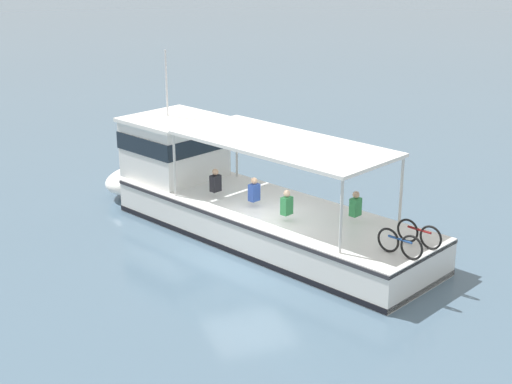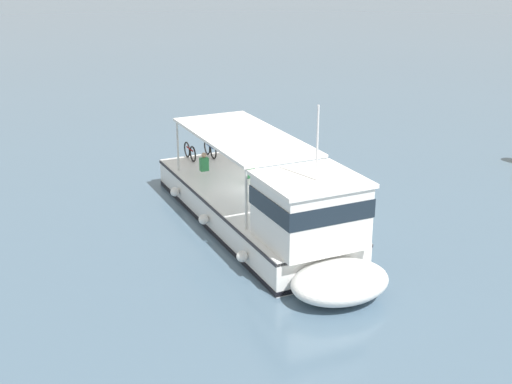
{
  "view_description": "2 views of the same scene",
  "coord_description": "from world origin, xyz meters",
  "views": [
    {
      "loc": [
        -18.89,
        6.67,
        8.86
      ],
      "look_at": [
        1.49,
        -0.75,
        1.4
      ],
      "focal_mm": 52.58,
      "sensor_mm": 36.0,
      "label": 1
    },
    {
      "loc": [
        23.79,
        -0.31,
        9.52
      ],
      "look_at": [
        1.49,
        -0.75,
        1.4
      ],
      "focal_mm": 47.95,
      "sensor_mm": 36.0,
      "label": 2
    }
  ],
  "objects": [
    {
      "name": "ferry_main",
      "position": [
        2.41,
        -0.31,
        1.02
      ],
      "size": [
        12.77,
        8.39,
        5.32
      ],
      "color": "white",
      "rests_on": "ground"
    },
    {
      "name": "ground_plane",
      "position": [
        0.0,
        0.0,
        0.0
      ],
      "size": [
        400.0,
        400.0,
        0.0
      ],
      "primitive_type": "plane",
      "color": "slate"
    }
  ]
}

